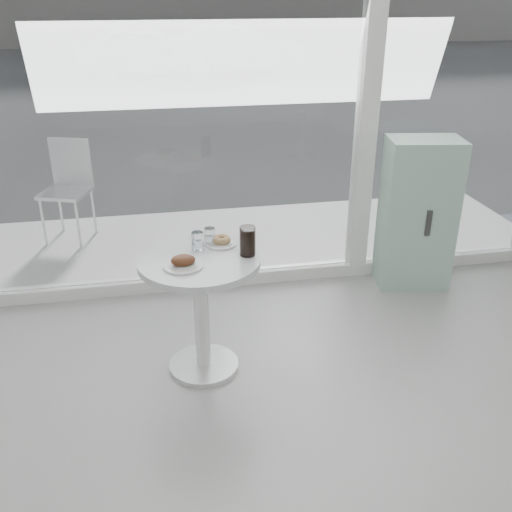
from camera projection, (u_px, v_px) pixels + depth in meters
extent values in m
cube|color=white|center=(250.00, 276.00, 4.68)|extent=(5.00, 0.12, 0.10)
cube|color=white|center=(369.00, 91.00, 4.22)|extent=(0.14, 0.14, 3.00)
cube|color=white|center=(140.00, 113.00, 3.98)|extent=(3.21, 0.02, 2.60)
cube|color=white|center=(463.00, 102.00, 4.39)|extent=(1.41, 0.02, 2.60)
cylinder|color=white|center=(204.00, 365.00, 3.64)|extent=(0.44, 0.44, 0.03)
cylinder|color=white|center=(202.00, 317.00, 3.49)|extent=(0.09, 0.09, 0.70)
cylinder|color=white|center=(199.00, 261.00, 3.32)|extent=(0.72, 0.72, 0.04)
cube|color=silver|center=(235.00, 240.00, 5.41)|extent=(5.60, 1.60, 0.05)
cube|color=#313131|center=(169.00, 72.00, 16.25)|extent=(40.00, 24.00, 0.00)
cube|color=#A2CFB9|center=(417.00, 214.00, 4.45)|extent=(0.60, 0.45, 1.19)
cube|color=#333333|center=(428.00, 223.00, 4.28)|extent=(0.04, 0.03, 0.20)
cylinder|color=white|center=(43.00, 222.00, 5.16)|extent=(0.02, 0.02, 0.45)
cylinder|color=white|center=(78.00, 224.00, 5.11)|extent=(0.02, 0.02, 0.45)
cylinder|color=white|center=(61.00, 209.00, 5.46)|extent=(0.02, 0.02, 0.45)
cylinder|color=white|center=(94.00, 211.00, 5.41)|extent=(0.02, 0.02, 0.45)
cube|color=white|center=(65.00, 192.00, 5.19)|extent=(0.51, 0.51, 0.03)
cube|color=white|center=(71.00, 161.00, 5.25)|extent=(0.38, 0.15, 0.45)
imported|color=silver|center=(147.00, 51.00, 15.27)|extent=(3.85, 1.67, 1.29)
imported|color=#9A9BA1|center=(232.00, 50.00, 15.54)|extent=(4.18, 2.39, 1.30)
cylinder|color=silver|center=(183.00, 266.00, 3.21)|extent=(0.23, 0.23, 0.01)
cube|color=silver|center=(187.00, 264.00, 3.20)|extent=(0.12, 0.11, 0.00)
ellipsoid|color=#381D0F|center=(183.00, 260.00, 3.20)|extent=(0.14, 0.11, 0.06)
ellipsoid|color=#381D0F|center=(189.00, 259.00, 3.22)|extent=(0.07, 0.06, 0.04)
cylinder|color=silver|center=(221.00, 243.00, 3.49)|extent=(0.20, 0.20, 0.01)
torus|color=#A17A4A|center=(221.00, 239.00, 3.48)|extent=(0.12, 0.12, 0.04)
cylinder|color=white|center=(198.00, 241.00, 3.40)|extent=(0.07, 0.07, 0.11)
cylinder|color=white|center=(198.00, 245.00, 3.41)|extent=(0.06, 0.06, 0.06)
cylinder|color=white|center=(210.00, 236.00, 3.47)|extent=(0.07, 0.07, 0.11)
cylinder|color=white|center=(210.00, 240.00, 3.48)|extent=(0.06, 0.06, 0.06)
cylinder|color=white|center=(248.00, 241.00, 3.32)|extent=(0.09, 0.09, 0.18)
cylinder|color=black|center=(248.00, 242.00, 3.32)|extent=(0.08, 0.08, 0.16)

